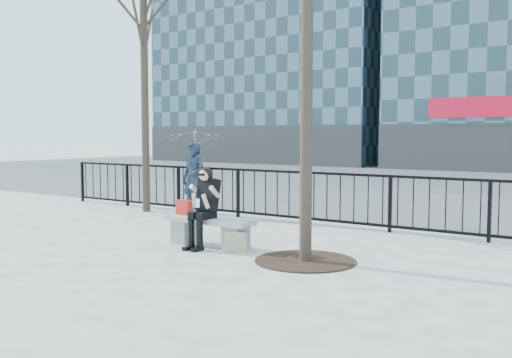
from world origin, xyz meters
The scene contains 11 objects.
ground centered at (0.00, 0.00, 0.00)m, with size 120.00×120.00×0.00m, color gray.
street_surface centered at (0.00, 15.00, 0.00)m, with size 60.00×23.00×0.01m, color #474747.
railing centered at (0.00, 3.00, 0.55)m, with size 14.00×0.06×1.10m.
tree_left centered at (-4.00, 2.50, 4.86)m, with size 2.80×2.80×6.50m.
tree_grate centered at (1.90, -0.10, 0.01)m, with size 1.50×1.50×0.02m, color black.
bench_main centered at (0.00, 0.00, 0.30)m, with size 1.65×0.46×0.49m.
seated_woman centered at (0.00, -0.16, 0.67)m, with size 0.50×0.64×1.34m.
handbag centered at (-0.57, 0.02, 0.62)m, with size 0.30×0.14×0.25m, color red.
shopping_bag centered at (0.67, -0.15, 0.17)m, with size 0.35×0.13×0.33m, color tan.
standing_man centered at (-2.63, 2.67, 0.85)m, with size 0.62×0.41×1.70m, color black.
vendor_umbrella centered at (-5.09, 5.55, 1.03)m, with size 2.24×2.29×2.06m, color yellow.
Camera 1 is at (5.99, -7.36, 1.88)m, focal length 40.00 mm.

